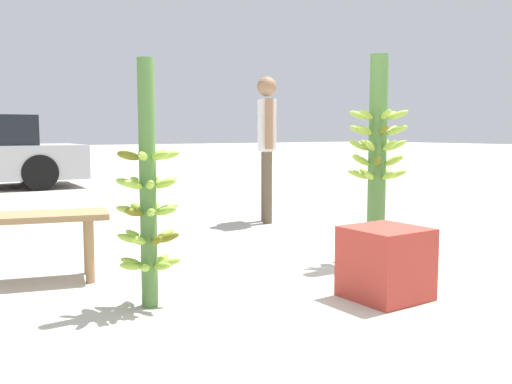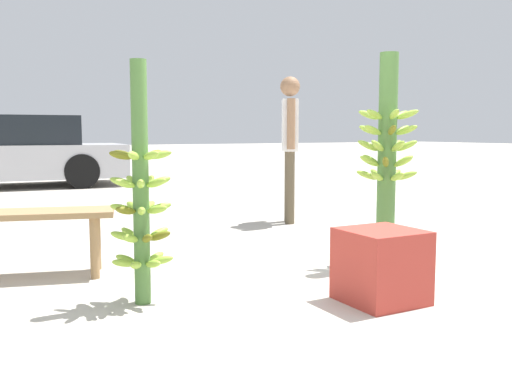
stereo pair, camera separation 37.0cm
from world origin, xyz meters
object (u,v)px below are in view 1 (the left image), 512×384
vendor_person (267,135)px  produce_crate (386,263)px  banana_stalk_center (377,156)px  banana_stalk_left (148,196)px

vendor_person → produce_crate: size_ratio=3.70×
banana_stalk_center → vendor_person: vendor_person is taller
banana_stalk_left → vendor_person: bearing=42.7°
vendor_person → produce_crate: (-1.06, -2.73, -0.74)m
banana_stalk_center → produce_crate: 1.11m
vendor_person → produce_crate: vendor_person is taller
banana_stalk_center → produce_crate: size_ratio=3.65×
banana_stalk_left → vendor_person: size_ratio=0.88×
banana_stalk_center → produce_crate: bearing=-132.3°
banana_stalk_left → produce_crate: banana_stalk_left is taller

